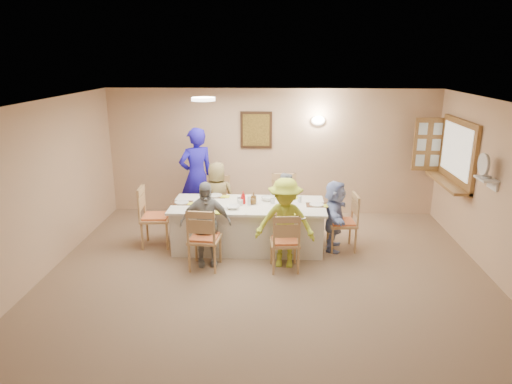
{
  "coord_description": "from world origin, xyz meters",
  "views": [
    {
      "loc": [
        0.14,
        -5.42,
        3.1
      ],
      "look_at": [
        -0.2,
        1.4,
        1.05
      ],
      "focal_mm": 32.0,
      "sensor_mm": 36.0,
      "label": 1
    }
  ],
  "objects_px": {
    "diner_back_right": "(284,203)",
    "diner_front_right": "(285,223)",
    "chair_front_right": "(285,241)",
    "caregiver": "(197,176)",
    "chair_back_right": "(284,204)",
    "chair_left_end": "(156,216)",
    "diner_front_left": "(206,224)",
    "diner_right_end": "(335,215)",
    "chair_front_left": "(205,237)",
    "chair_back_left": "(218,204)",
    "desk_fan": "(486,169)",
    "condiment_ketchup": "(243,198)",
    "diner_back_left": "(217,198)",
    "dining_table": "(248,226)",
    "serving_hatch": "(458,153)",
    "chair_right_end": "(342,222)"
  },
  "relations": [
    {
      "from": "diner_back_right",
      "to": "diner_front_right",
      "type": "distance_m",
      "value": 1.37
    },
    {
      "from": "chair_front_right",
      "to": "caregiver",
      "type": "bearing_deg",
      "value": -55.71
    },
    {
      "from": "chair_back_right",
      "to": "chair_left_end",
      "type": "relative_size",
      "value": 1.0
    },
    {
      "from": "chair_front_right",
      "to": "diner_back_right",
      "type": "bearing_deg",
      "value": -95.94
    },
    {
      "from": "diner_front_left",
      "to": "diner_right_end",
      "type": "height_order",
      "value": "diner_front_left"
    },
    {
      "from": "diner_back_right",
      "to": "diner_front_left",
      "type": "distance_m",
      "value": 1.82
    },
    {
      "from": "chair_front_left",
      "to": "diner_right_end",
      "type": "height_order",
      "value": "diner_right_end"
    },
    {
      "from": "diner_front_right",
      "to": "chair_left_end",
      "type": "bearing_deg",
      "value": 167.17
    },
    {
      "from": "diner_front_right",
      "to": "diner_back_right",
      "type": "bearing_deg",
      "value": 94.72
    },
    {
      "from": "chair_back_left",
      "to": "chair_back_right",
      "type": "height_order",
      "value": "chair_back_right"
    },
    {
      "from": "desk_fan",
      "to": "diner_back_right",
      "type": "xyz_separation_m",
      "value": [
        -2.84,
        1.3,
        -0.99
      ]
    },
    {
      "from": "condiment_ketchup",
      "to": "diner_back_left",
      "type": "bearing_deg",
      "value": 127.93
    },
    {
      "from": "diner_front_right",
      "to": "condiment_ketchup",
      "type": "xyz_separation_m",
      "value": [
        -0.68,
        0.69,
        0.17
      ]
    },
    {
      "from": "diner_front_right",
      "to": "dining_table",
      "type": "bearing_deg",
      "value": 136.14
    },
    {
      "from": "chair_front_right",
      "to": "diner_right_end",
      "type": "height_order",
      "value": "diner_right_end"
    },
    {
      "from": "chair_front_right",
      "to": "diner_back_right",
      "type": "height_order",
      "value": "diner_back_right"
    },
    {
      "from": "serving_hatch",
      "to": "condiment_ketchup",
      "type": "relative_size",
      "value": 7.03
    },
    {
      "from": "desk_fan",
      "to": "diner_front_right",
      "type": "height_order",
      "value": "desk_fan"
    },
    {
      "from": "diner_back_left",
      "to": "caregiver",
      "type": "distance_m",
      "value": 0.7
    },
    {
      "from": "chair_left_end",
      "to": "dining_table",
      "type": "bearing_deg",
      "value": -94.33
    },
    {
      "from": "diner_front_left",
      "to": "chair_right_end",
      "type": "bearing_deg",
      "value": 7.25
    },
    {
      "from": "chair_front_right",
      "to": "diner_front_right",
      "type": "bearing_deg",
      "value": -95.94
    },
    {
      "from": "chair_left_end",
      "to": "diner_right_end",
      "type": "height_order",
      "value": "diner_right_end"
    },
    {
      "from": "condiment_ketchup",
      "to": "diner_front_left",
      "type": "bearing_deg",
      "value": -126.96
    },
    {
      "from": "dining_table",
      "to": "chair_left_end",
      "type": "bearing_deg",
      "value": 180.0
    },
    {
      "from": "chair_front_right",
      "to": "diner_back_left",
      "type": "xyz_separation_m",
      "value": [
        -1.2,
        1.48,
        0.19
      ]
    },
    {
      "from": "chair_back_right",
      "to": "chair_left_end",
      "type": "bearing_deg",
      "value": -160.73
    },
    {
      "from": "chair_back_right",
      "to": "diner_back_left",
      "type": "distance_m",
      "value": 1.21
    },
    {
      "from": "serving_hatch",
      "to": "caregiver",
      "type": "relative_size",
      "value": 0.81
    },
    {
      "from": "diner_front_left",
      "to": "caregiver",
      "type": "bearing_deg",
      "value": 93.51
    },
    {
      "from": "desk_fan",
      "to": "chair_right_end",
      "type": "bearing_deg",
      "value": 161.92
    },
    {
      "from": "serving_hatch",
      "to": "chair_front_right",
      "type": "bearing_deg",
      "value": -152.59
    },
    {
      "from": "dining_table",
      "to": "diner_front_left",
      "type": "distance_m",
      "value": 0.95
    },
    {
      "from": "chair_front_right",
      "to": "diner_front_left",
      "type": "bearing_deg",
      "value": -11.65
    },
    {
      "from": "diner_back_left",
      "to": "diner_back_right",
      "type": "distance_m",
      "value": 1.2
    },
    {
      "from": "desk_fan",
      "to": "diner_back_left",
      "type": "distance_m",
      "value": 4.34
    },
    {
      "from": "dining_table",
      "to": "chair_back_left",
      "type": "xyz_separation_m",
      "value": [
        -0.6,
        0.8,
        0.11
      ]
    },
    {
      "from": "diner_back_left",
      "to": "diner_front_left",
      "type": "bearing_deg",
      "value": 85.91
    },
    {
      "from": "serving_hatch",
      "to": "chair_front_left",
      "type": "relative_size",
      "value": 1.53
    },
    {
      "from": "caregiver",
      "to": "diner_back_left",
      "type": "bearing_deg",
      "value": 102.04
    },
    {
      "from": "chair_back_right",
      "to": "dining_table",
      "type": "bearing_deg",
      "value": -128.01
    },
    {
      "from": "condiment_ketchup",
      "to": "chair_left_end",
      "type": "bearing_deg",
      "value": -179.53
    },
    {
      "from": "chair_front_right",
      "to": "diner_right_end",
      "type": "xyz_separation_m",
      "value": [
        0.82,
        0.8,
        0.13
      ]
    },
    {
      "from": "chair_back_right",
      "to": "chair_front_right",
      "type": "distance_m",
      "value": 1.6
    },
    {
      "from": "diner_back_left",
      "to": "diner_right_end",
      "type": "bearing_deg",
      "value": 157.31
    },
    {
      "from": "chair_back_right",
      "to": "chair_front_left",
      "type": "distance_m",
      "value": 2.0
    },
    {
      "from": "diner_front_left",
      "to": "chair_front_left",
      "type": "bearing_deg",
      "value": -100.3
    },
    {
      "from": "serving_hatch",
      "to": "chair_left_end",
      "type": "bearing_deg",
      "value": -171.84
    },
    {
      "from": "diner_back_left",
      "to": "diner_back_right",
      "type": "relative_size",
      "value": 1.16
    },
    {
      "from": "chair_front_right",
      "to": "condiment_ketchup",
      "type": "height_order",
      "value": "condiment_ketchup"
    }
  ]
}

